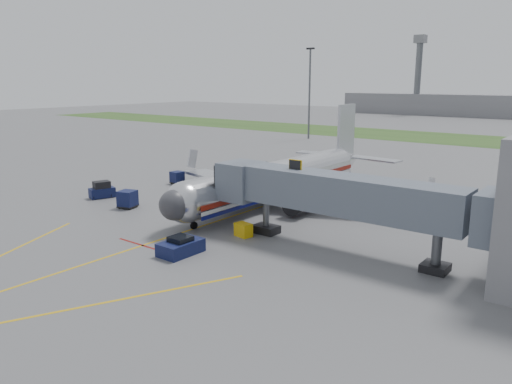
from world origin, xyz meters
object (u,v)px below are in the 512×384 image
Objects in this scene: airliner at (278,178)px; baggage_tug at (102,190)px; belt_loader at (224,192)px; pushback_tug at (181,247)px; ramp_worker at (217,194)px.

airliner reaches higher than baggage_tug.
belt_loader is at bearing -163.65° from airliner.
airliner is 11.54× the size of baggage_tug.
airliner is at bearing 16.35° from belt_loader.
belt_loader is (-10.34, 16.89, -0.11)m from pushback_tug.
airliner is 6.96m from belt_loader.
ramp_worker reaches higher than pushback_tug.
ramp_worker is at bearing -68.66° from belt_loader.
airliner reaches higher than pushback_tug.
baggage_tug is at bearing 149.06° from ramp_worker.
airliner is 19.28m from pushback_tug.
airliner is at bearing 32.52° from baggage_tug.
ramp_worker is at bearing 30.33° from baggage_tug.
ramp_worker is (11.66, 6.82, -0.01)m from baggage_tug.
airliner reaches higher than ramp_worker.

